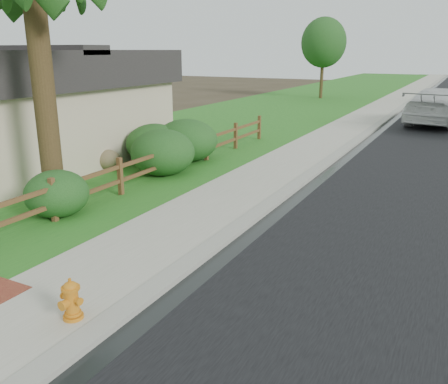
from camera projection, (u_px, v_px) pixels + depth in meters
The scene contains 15 objects.
ground at pixel (88, 320), 7.16m from camera, with size 120.00×120.00×0.00m, color #352D1D.
curb at pixel (410, 101), 36.70m from camera, with size 0.40×90.00×0.12m, color gray.
wet_gutter at pixel (415, 102), 36.55m from camera, with size 0.50×90.00×0.00m, color black.
sidewalk at pixel (393, 101), 37.27m from camera, with size 2.20×90.00×0.10m, color #9B9987.
grass_strip at pixel (368, 100), 38.12m from camera, with size 1.60×90.00×0.06m, color #1F5E1B.
lawn_near at pixel (306, 97), 40.42m from camera, with size 9.00×90.00×0.04m, color #1F5E1B.
ranch_fence at pixel (146, 166), 14.01m from camera, with size 0.12×16.92×1.10m.
fire_hydrant at pixel (71, 300), 6.92m from camera, with size 0.42×0.34×0.65m.
white_suv at pixel (442, 106), 25.48m from camera, with size 2.72×6.68×1.94m, color silver.
boulder at pixel (107, 160), 16.02m from camera, with size 1.03×0.77×0.68m, color brown.
shrub_a at pixel (57, 194), 11.43m from camera, with size 1.53×1.53×1.15m, color #1D4318.
shrub_b at pixel (155, 144), 16.76m from camera, with size 2.03×2.03×1.42m, color #1D4318.
shrub_c at pixel (163, 152), 15.20m from camera, with size 2.06×2.06×1.49m, color #1D4318.
shrub_d at pixel (186, 140), 17.07m from camera, with size 2.25×2.25×1.54m, color #1D4318.
tree_mid_left at pixel (324, 43), 38.12m from camera, with size 3.60×3.60×6.44m.
Camera 1 is at (4.73, -4.64, 3.91)m, focal length 38.00 mm.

